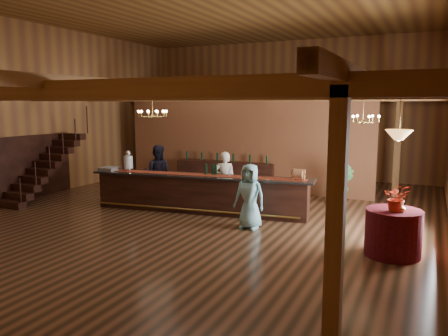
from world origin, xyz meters
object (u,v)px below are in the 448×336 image
at_px(backbar_shelf, 225,175).
at_px(guest, 250,196).
at_px(round_table, 393,233).
at_px(bartender, 225,180).
at_px(staff_second, 158,173).
at_px(tasting_bar, 200,193).
at_px(floor_plant, 341,185).
at_px(chandelier_right, 363,118).
at_px(pendant_lamp, 399,135).
at_px(chandelier_left, 152,113).
at_px(raffle_drum, 299,174).
at_px(beverage_dispenser, 128,161).

height_order(backbar_shelf, guest, guest).
height_order(round_table, bartender, bartender).
height_order(staff_second, guest, staff_second).
bearing_deg(backbar_shelf, tasting_bar, -82.42).
distance_m(staff_second, floor_plant, 5.54).
xyz_separation_m(round_table, guest, (-3.28, 0.56, 0.32)).
distance_m(chandelier_right, pendant_lamp, 2.76).
xyz_separation_m(tasting_bar, chandelier_left, (-1.39, -0.17, 2.19)).
bearing_deg(chandelier_left, guest, -12.65).
relative_size(round_table, chandelier_left, 1.35).
height_order(tasting_bar, pendant_lamp, pendant_lamp).
bearing_deg(guest, bartender, 134.34).
height_order(tasting_bar, round_table, tasting_bar).
distance_m(raffle_drum, chandelier_left, 4.38).
bearing_deg(chandelier_right, round_table, -68.15).
xyz_separation_m(bartender, guest, (1.39, -1.56, -0.04)).
bearing_deg(backbar_shelf, guest, -63.61).
relative_size(round_table, floor_plant, 0.86).
height_order(backbar_shelf, chandelier_left, chandelier_left).
height_order(chandelier_left, pendant_lamp, same).
distance_m(chandelier_right, bartender, 4.10).
height_order(tasting_bar, beverage_dispenser, beverage_dispenser).
bearing_deg(chandelier_left, pendant_lamp, -11.14).
bearing_deg(staff_second, bartender, 160.88).
relative_size(pendant_lamp, guest, 0.57).
xyz_separation_m(pendant_lamp, guest, (-3.28, 0.56, -1.61)).
height_order(staff_second, floor_plant, staff_second).
bearing_deg(raffle_drum, pendant_lamp, -36.09).
bearing_deg(round_table, bartender, 155.69).
bearing_deg(bartender, guest, 113.17).
distance_m(tasting_bar, pendant_lamp, 5.66).
bearing_deg(guest, chandelier_left, 169.83).
distance_m(beverage_dispenser, backbar_shelf, 3.93).
distance_m(chandelier_left, guest, 3.84).
relative_size(raffle_drum, floor_plant, 0.27).
bearing_deg(guest, tasting_bar, 156.54).
bearing_deg(chandelier_right, chandelier_left, -167.02).
relative_size(backbar_shelf, chandelier_right, 4.36).
bearing_deg(raffle_drum, round_table, -36.09).
xyz_separation_m(raffle_drum, staff_second, (-4.54, 0.36, -0.35)).
distance_m(chandelier_right, floor_plant, 2.51).
bearing_deg(tasting_bar, pendant_lamp, -23.62).
xyz_separation_m(round_table, chandelier_left, (-6.53, 1.29, 2.25)).
xyz_separation_m(tasting_bar, floor_plant, (3.40, 2.43, 0.09)).
relative_size(beverage_dispenser, chandelier_left, 0.75).
bearing_deg(floor_plant, guest, -114.98).
distance_m(guest, floor_plant, 3.68).
bearing_deg(pendant_lamp, bartender, 155.69).
bearing_deg(floor_plant, tasting_bar, -144.42).
height_order(pendant_lamp, floor_plant, pendant_lamp).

